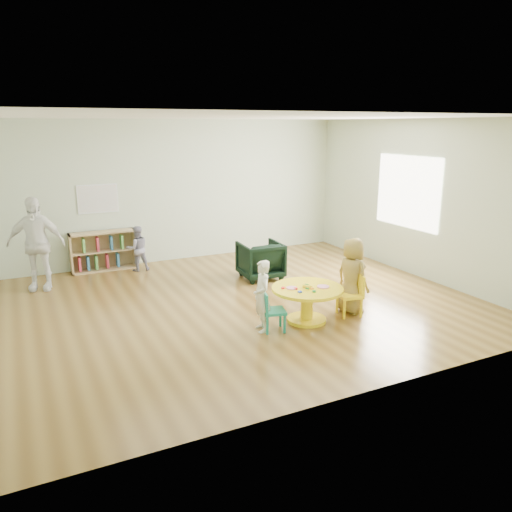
% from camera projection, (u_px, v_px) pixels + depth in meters
% --- Properties ---
extents(room, '(7.10, 7.00, 2.80)m').
position_uv_depth(room, '(242.00, 181.00, 7.29)').
color(room, brown).
rests_on(room, ground).
extents(activity_table, '(1.00, 1.00, 0.54)m').
position_uv_depth(activity_table, '(307.00, 298.00, 6.97)').
color(activity_table, yellow).
rests_on(activity_table, ground).
extents(kid_chair_left, '(0.36, 0.36, 0.55)m').
position_uv_depth(kid_chair_left, '(271.00, 310.00, 6.66)').
color(kid_chair_left, '#198B73').
rests_on(kid_chair_left, ground).
extents(kid_chair_right, '(0.39, 0.39, 0.61)m').
position_uv_depth(kid_chair_right, '(353.00, 293.00, 7.21)').
color(kid_chair_right, yellow).
rests_on(kid_chair_right, ground).
extents(bookshelf, '(1.20, 0.30, 0.75)m').
position_uv_depth(bookshelf, '(102.00, 251.00, 9.47)').
color(bookshelf, tan).
rests_on(bookshelf, ground).
extents(alphabet_poster, '(0.74, 0.01, 0.54)m').
position_uv_depth(alphabet_poster, '(98.00, 199.00, 9.33)').
color(alphabet_poster, white).
rests_on(alphabet_poster, ground).
extents(armchair, '(0.76, 0.77, 0.67)m').
position_uv_depth(armchair, '(260.00, 260.00, 8.97)').
color(armchair, black).
rests_on(armchair, ground).
extents(child_left, '(0.29, 0.39, 0.98)m').
position_uv_depth(child_left, '(262.00, 296.00, 6.62)').
color(child_left, white).
rests_on(child_left, ground).
extents(child_right, '(0.46, 0.61, 1.12)m').
position_uv_depth(child_right, '(352.00, 276.00, 7.25)').
color(child_right, yellow).
rests_on(child_right, ground).
extents(toddler, '(0.42, 0.33, 0.86)m').
position_uv_depth(toddler, '(137.00, 249.00, 9.40)').
color(toddler, '#1C1A43').
rests_on(toddler, ground).
extents(adult_caretaker, '(0.99, 0.65, 1.57)m').
position_uv_depth(adult_caretaker, '(36.00, 244.00, 8.24)').
color(adult_caretaker, white).
rests_on(adult_caretaker, ground).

